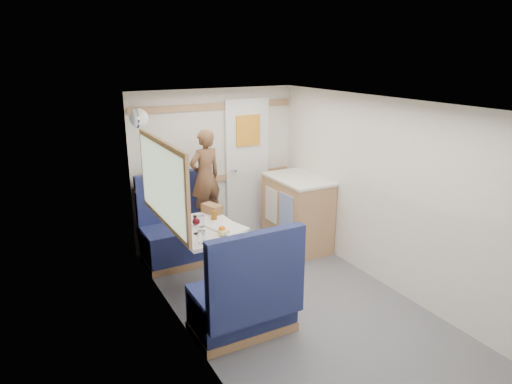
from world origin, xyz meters
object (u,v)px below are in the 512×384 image
tumbler_left (202,237)px  duffel_bag (169,175)px  galley_counter (297,212)px  orange_fruit (222,229)px  dome_light (139,118)px  bread_loaf (212,209)px  pepper_grinder (195,220)px  person (205,177)px  bench_near (245,303)px  wine_glass (196,222)px  tumbler_right (201,221)px  beer_glass (214,215)px  cheese_block (224,232)px  dinette_table (207,241)px  bench_far (180,237)px  tray (227,228)px

tumbler_left → duffel_bag: bearing=83.5°
galley_counter → orange_fruit: bearing=-150.5°
dome_light → bread_loaf: 1.25m
galley_counter → orange_fruit: (-1.40, -0.79, 0.31)m
tumbler_left → pepper_grinder: tumbler_left is taller
dome_light → orange_fruit: size_ratio=2.84×
dome_light → duffel_bag: 0.87m
duffel_bag → person: bearing=-42.1°
orange_fruit → tumbler_left: bearing=-157.3°
person → bread_loaf: person is taller
bench_near → wine_glass: size_ratio=6.25×
orange_fruit → tumbler_right: tumbler_right is taller
orange_fruit → beer_glass: beer_glass is taller
duffel_bag → cheese_block: (0.09, -1.41, -0.25)m
dinette_table → wine_glass: size_ratio=5.48×
pepper_grinder → orange_fruit: bearing=-68.6°
orange_fruit → pepper_grinder: pepper_grinder is taller
orange_fruit → wine_glass: bearing=149.3°
bench_far → duffel_bag: size_ratio=2.34×
dome_light → pepper_grinder: (0.32, -0.74, -0.98)m
galley_counter → tumbler_right: 1.62m
bench_near → tray: size_ratio=2.84×
bench_far → orange_fruit: size_ratio=14.93×
dinette_table → bread_loaf: (0.22, 0.38, 0.20)m
bench_near → wine_glass: bearing=101.2°
pepper_grinder → person: bearing=59.9°
galley_counter → wine_glass: bearing=-157.6°
galley_counter → duffel_bag: duffel_bag is taller
tray → bread_loaf: (0.05, 0.51, 0.04)m
cheese_block → bread_loaf: size_ratio=0.40×
dinette_table → galley_counter: bearing=20.5°
bench_far → tray: bench_far is taller
beer_glass → bench_near: bearing=-99.0°
dome_light → bench_far: bearing=2.1°
wine_glass → bread_loaf: wine_glass is taller
person → tray: 1.00m
bench_near → beer_glass: 1.16m
bread_loaf → cheese_block: bearing=-103.3°
bench_near → wine_glass: bench_near is taller
person → duffel_bag: bearing=-53.0°
dinette_table → bench_far: size_ratio=0.88×
dome_light → duffel_bag: bearing=36.0°
tray → tumbler_left: size_ratio=3.06×
galley_counter → duffel_bag: size_ratio=2.05×
bread_loaf → tray: bearing=-95.4°
dome_light → person: dome_light is taller
dinette_table → tumbler_right: (-0.04, 0.05, 0.21)m
dome_light → cheese_block: 1.58m
pepper_grinder → bread_loaf: bearing=41.1°
cheese_block → beer_glass: bearing=78.3°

